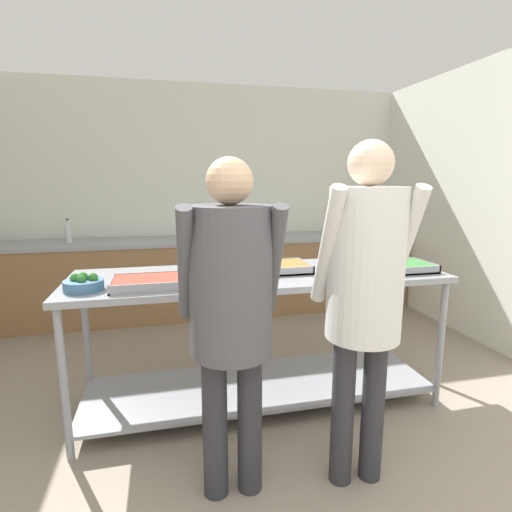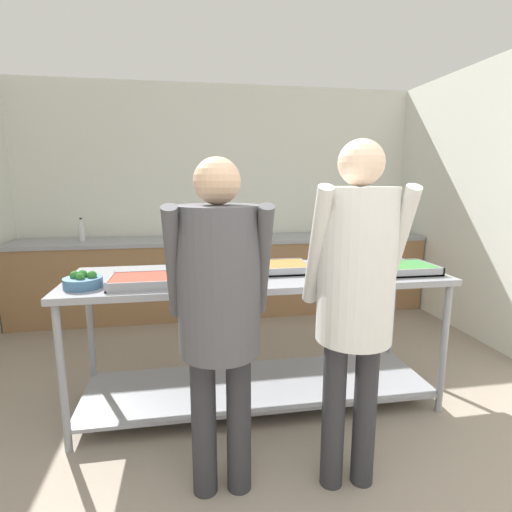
% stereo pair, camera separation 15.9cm
% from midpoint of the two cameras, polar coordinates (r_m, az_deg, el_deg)
% --- Properties ---
extents(wall_rear, '(4.83, 0.06, 2.65)m').
position_cam_midpoint_polar(wall_rear, '(4.95, -3.97, 8.20)').
color(wall_rear, silver).
rests_on(wall_rear, ground_plane).
extents(back_counter, '(4.67, 0.65, 0.89)m').
position_cam_midpoint_polar(back_counter, '(4.71, -3.36, -2.74)').
color(back_counter, olive).
rests_on(back_counter, ground_plane).
extents(serving_counter, '(2.46, 0.79, 0.93)m').
position_cam_midpoint_polar(serving_counter, '(2.76, 2.03, -8.62)').
color(serving_counter, gray).
rests_on(serving_counter, ground_plane).
extents(broccoli_bowl, '(0.22, 0.22, 0.10)m').
position_cam_midpoint_polar(broccoli_bowl, '(2.49, -21.83, -3.39)').
color(broccoli_bowl, '#3D668C').
rests_on(broccoli_bowl, serving_counter).
extents(serving_tray_greens, '(0.43, 0.30, 0.05)m').
position_cam_midpoint_polar(serving_tray_greens, '(2.45, -13.50, -3.48)').
color(serving_tray_greens, gray).
rests_on(serving_tray_greens, serving_counter).
extents(sauce_pan, '(0.37, 0.23, 0.07)m').
position_cam_midpoint_polar(sauce_pan, '(2.64, -3.75, -1.81)').
color(sauce_pan, gray).
rests_on(sauce_pan, serving_counter).
extents(serving_tray_roast, '(0.40, 0.33, 0.05)m').
position_cam_midpoint_polar(serving_tray_roast, '(2.74, 4.89, -1.66)').
color(serving_tray_roast, gray).
rests_on(serving_tray_roast, serving_counter).
extents(plate_stack, '(0.28, 0.28, 0.04)m').
position_cam_midpoint_polar(plate_stack, '(2.63, 14.29, -2.68)').
color(plate_stack, white).
rests_on(plate_stack, serving_counter).
extents(serving_tray_vegetables, '(0.48, 0.33, 0.05)m').
position_cam_midpoint_polar(serving_tray_vegetables, '(2.90, 21.09, -1.70)').
color(serving_tray_vegetables, gray).
rests_on(serving_tray_vegetables, serving_counter).
extents(guest_serving_left, '(0.48, 0.38, 1.65)m').
position_cam_midpoint_polar(guest_serving_left, '(1.86, -2.82, -6.04)').
color(guest_serving_left, '#2D2D33').
rests_on(guest_serving_left, ground_plane).
extents(guest_serving_right, '(0.48, 0.36, 1.73)m').
position_cam_midpoint_polar(guest_serving_right, '(1.96, 16.30, -3.76)').
color(guest_serving_right, '#2D2D33').
rests_on(guest_serving_right, ground_plane).
extents(water_bottle, '(0.06, 0.06, 0.25)m').
position_cam_midpoint_polar(water_bottle, '(4.73, -22.78, 3.37)').
color(water_bottle, silver).
rests_on(water_bottle, back_counter).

